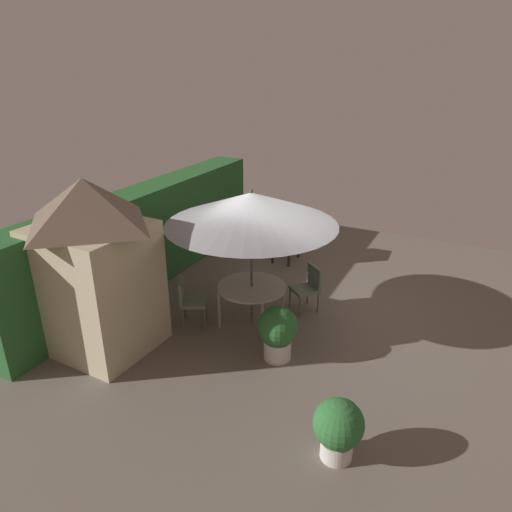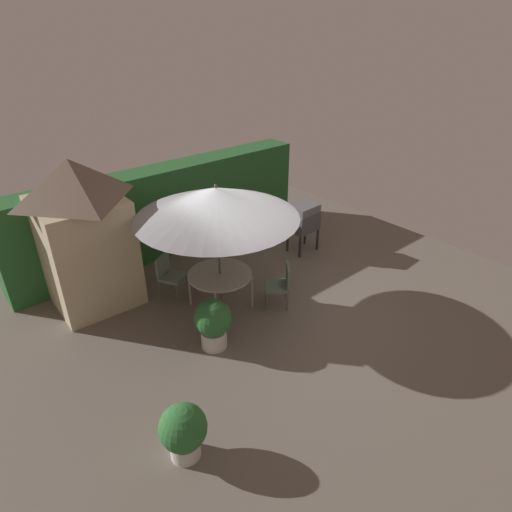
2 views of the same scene
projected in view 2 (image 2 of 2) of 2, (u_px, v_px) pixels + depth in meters
name	position (u px, v px, depth m)	size (l,w,h in m)	color
ground_plane	(262.00, 310.00, 8.46)	(11.00, 11.00, 0.00)	#6B6056
hedge_backdrop	(166.00, 210.00, 10.28)	(7.47, 0.77, 2.08)	#28602D
garden_shed	(82.00, 232.00, 8.15)	(1.68, 1.83, 2.92)	#C6B793
patio_table	(220.00, 276.00, 8.28)	(1.25, 1.25, 0.75)	#B2ADA3
patio_umbrella	(216.00, 203.00, 7.54)	(2.99, 2.99, 2.55)	#4C4C51
bbq_grill	(304.00, 219.00, 10.27)	(0.73, 0.54, 1.20)	#47474C
chair_near_shed	(281.00, 283.00, 8.39)	(0.65, 0.65, 0.90)	slate
chair_far_side	(169.00, 273.00, 8.70)	(0.63, 0.63, 0.90)	slate
potted_plant_by_shed	(213.00, 322.00, 7.30)	(0.65, 0.65, 0.94)	silver
potted_plant_by_grill	(183.00, 431.00, 5.44)	(0.63, 0.63, 0.83)	silver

